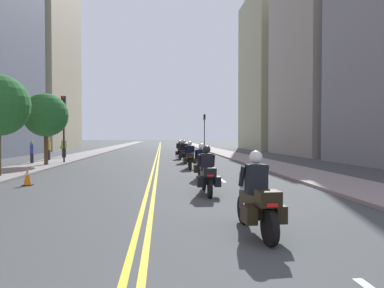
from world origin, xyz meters
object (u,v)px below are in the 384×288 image
Objects in this scene: motorcycle_1 at (207,175)px; pedestrian_0 at (32,153)px; motorcycle_3 at (190,158)px; traffic_cone_2 at (28,176)px; motorcycle_6 at (181,149)px; motorcycle_5 at (180,152)px; street_tree_1 at (46,115)px; traffic_light_near at (64,117)px; pedestrian_2 at (64,148)px; motorcycle_0 at (257,201)px; motorcycle_2 at (202,165)px; traffic_light_far at (204,126)px; motorcycle_4 at (184,154)px; pedestrian_1 at (49,149)px.

pedestrian_0 is (-10.30, 12.70, 0.17)m from motorcycle_1.
motorcycle_3 is 2.97× the size of traffic_cone_2.
motorcycle_6 is at bearing 91.00° from motorcycle_3.
street_tree_1 is at bearing -145.64° from motorcycle_5.
traffic_light_near is (-8.74, -8.48, 2.62)m from motorcycle_6.
pedestrian_0 is 0.91× the size of pedestrian_2.
motorcycle_1 reaches higher than motorcycle_6.
motorcycle_0 is 8.71m from motorcycle_2.
traffic_light_far is at bearing 83.35° from motorcycle_2.
street_tree_1 reaches higher than motorcycle_4.
pedestrian_2 is at bearing 137.22° from motorcycle_3.
traffic_light_far reaches higher than motorcycle_4.
traffic_light_far is (4.44, 23.40, 2.76)m from motorcycle_4.
motorcycle_0 is at bearing -158.48° from pedestrian_1.
motorcycle_0 is at bearing -87.15° from motorcycle_3.
motorcycle_0 is at bearing -90.87° from motorcycle_6.
pedestrian_1 reaches higher than motorcycle_0.
motorcycle_3 is 0.43× the size of traffic_light_far.
motorcycle_4 reaches higher than motorcycle_5.
street_tree_1 reaches higher than motorcycle_3.
street_tree_1 is at bearing -118.20° from traffic_light_far.
traffic_light_near reaches higher than motorcycle_0.
motorcycle_2 is 1.34× the size of pedestrian_0.
motorcycle_6 is 1.36× the size of pedestrian_0.
traffic_cone_2 is 9.52m from street_tree_1.
motorcycle_4 is 10.58m from pedestrian_1.
traffic_light_near is at bearing 122.66° from motorcycle_1.
motorcycle_1 is 1.39× the size of pedestrian_0.
motorcycle_5 is (-0.33, 22.06, -0.02)m from motorcycle_0.
motorcycle_6 is 0.46× the size of traffic_light_near.
motorcycle_3 is at bearing -99.00° from traffic_light_far.
motorcycle_0 is at bearing -64.17° from traffic_light_near.
traffic_light_far is (4.26, 32.57, 2.80)m from motorcycle_2.
pedestrian_1 is (0.14, 2.99, 0.10)m from pedestrian_0.
traffic_light_far reaches higher than pedestrian_0.
motorcycle_3 is at bearing 89.42° from motorcycle_1.
pedestrian_2 is (-10.05, 5.74, 0.23)m from motorcycle_4.
pedestrian_2 is (0.22, 3.24, -0.01)m from pedestrian_1.
pedestrian_0 is at bearing -164.22° from traffic_light_near.
motorcycle_3 is (-0.12, 4.86, 0.01)m from motorcycle_2.
motorcycle_2 is (-0.06, 8.71, -0.02)m from motorcycle_0.
traffic_light_near is 1.01× the size of street_tree_1.
street_tree_1 reaches higher than motorcycle_0.
street_tree_1 is at bearing 62.36° from pedestrian_2.
motorcycle_6 is 10.72m from pedestrian_2.
motorcycle_3 is 12.37m from pedestrian_1.
motorcycle_2 is at bearing 11.16° from traffic_cone_2.
street_tree_1 is (-2.20, 8.79, 2.94)m from traffic_cone_2.
pedestrian_2 reaches higher than motorcycle_2.
motorcycle_1 is 1.24× the size of pedestrian_1.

